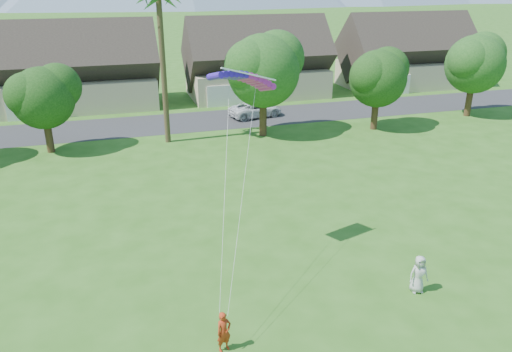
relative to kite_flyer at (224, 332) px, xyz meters
name	(u,v)px	position (x,y,z in m)	size (l,w,h in m)	color
street	(182,122)	(3.24, 30.82, -0.78)	(90.00, 7.00, 0.01)	#2D2D30
kite_flyer	(224,332)	(0.00, 0.00, 0.00)	(0.58, 0.38, 1.58)	#B03014
watcher	(419,274)	(8.74, 1.16, 0.06)	(0.83, 0.54, 1.71)	#BCBCB7
parked_car	(256,109)	(10.36, 30.82, -0.06)	(2.40, 5.21, 1.45)	silver
houses_row	(172,69)	(3.73, 39.82, 2.65)	(72.75, 8.19, 8.86)	beige
tree_row	(176,83)	(2.09, 24.74, 4.10)	(62.27, 6.67, 8.45)	#47301C
parafoil_kite	(243,76)	(2.57, 6.61, 7.80)	(3.10, 1.34, 0.50)	#3817B1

